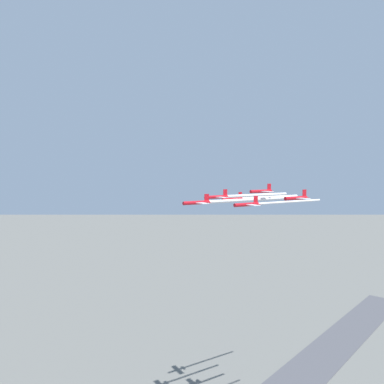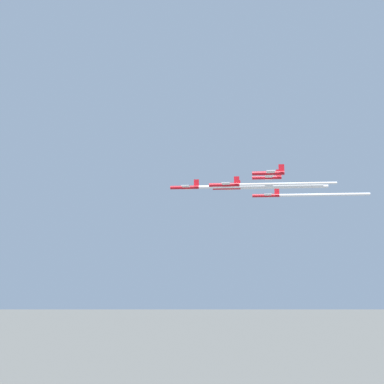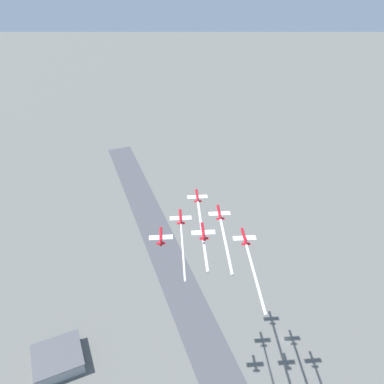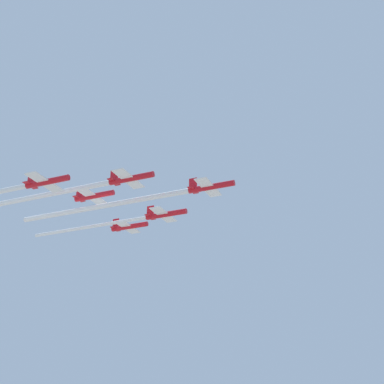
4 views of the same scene
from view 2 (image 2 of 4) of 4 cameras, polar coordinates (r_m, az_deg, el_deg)
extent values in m
cylinder|color=red|center=(207.79, -0.79, 0.49)|extent=(4.99, 11.00, 1.37)
cube|color=white|center=(207.69, -0.58, 0.50)|extent=(10.83, 6.26, 0.22)
cube|color=red|center=(207.53, 0.47, 0.98)|extent=(0.82, 1.93, 2.73)
cube|color=red|center=(207.26, 0.47, 0.51)|extent=(4.20, 2.60, 0.15)
cylinder|color=red|center=(197.08, 3.45, 0.77)|extent=(4.99, 11.00, 1.37)
cube|color=white|center=(197.05, 3.67, 0.77)|extent=(10.83, 6.26, 0.22)
cube|color=red|center=(197.18, 4.78, 1.28)|extent=(0.82, 1.93, 2.73)
cube|color=red|center=(196.91, 4.79, 0.79)|extent=(4.20, 2.60, 0.15)
cylinder|color=red|center=(215.77, 3.71, 0.43)|extent=(4.99, 11.00, 1.37)
cube|color=white|center=(215.74, 3.91, 0.44)|extent=(10.83, 6.26, 0.22)
cube|color=red|center=(215.88, 4.92, 0.90)|extent=(0.82, 1.93, 2.73)
cube|color=red|center=(215.61, 4.93, 0.45)|extent=(4.20, 2.60, 0.15)
cylinder|color=red|center=(188.12, 8.13, 2.00)|extent=(4.99, 11.00, 1.37)
cube|color=white|center=(188.14, 8.36, 2.00)|extent=(10.83, 6.26, 0.22)
cube|color=red|center=(188.63, 9.52, 2.53)|extent=(0.82, 1.93, 2.73)
cube|color=red|center=(188.32, 9.53, 2.02)|extent=(4.20, 2.60, 0.15)
cylinder|color=red|center=(206.79, 7.98, 1.53)|extent=(4.99, 11.00, 1.37)
cube|color=white|center=(206.81, 8.18, 1.53)|extent=(10.83, 6.26, 0.22)
cube|color=red|center=(207.27, 9.24, 2.02)|extent=(0.82, 1.93, 2.73)
cube|color=red|center=(206.97, 9.25, 1.55)|extent=(4.20, 2.60, 0.15)
cylinder|color=red|center=(224.56, 7.88, -0.38)|extent=(4.99, 11.00, 1.37)
cube|color=white|center=(224.58, 8.07, -0.38)|extent=(10.83, 6.26, 0.22)
cube|color=red|center=(224.97, 9.04, 0.07)|extent=(0.82, 1.93, 2.73)
cube|color=red|center=(224.73, 9.05, -0.36)|extent=(4.20, 2.60, 0.15)
cylinder|color=white|center=(206.20, 7.30, 0.63)|extent=(16.86, 45.08, 1.27)
cylinder|color=white|center=(197.27, 10.17, 0.88)|extent=(12.43, 33.36, 0.88)
cylinder|color=white|center=(215.93, 9.78, 0.53)|extent=(12.61, 33.01, 1.25)
cylinder|color=white|center=(226.45, 13.93, -0.28)|extent=(13.20, 34.93, 1.15)
camera|label=1|loc=(141.43, -40.39, 11.58)|focal=35.00mm
camera|label=3|loc=(271.52, 38.10, 25.39)|focal=35.00mm
camera|label=4|loc=(315.36, -5.53, -12.11)|focal=50.00mm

